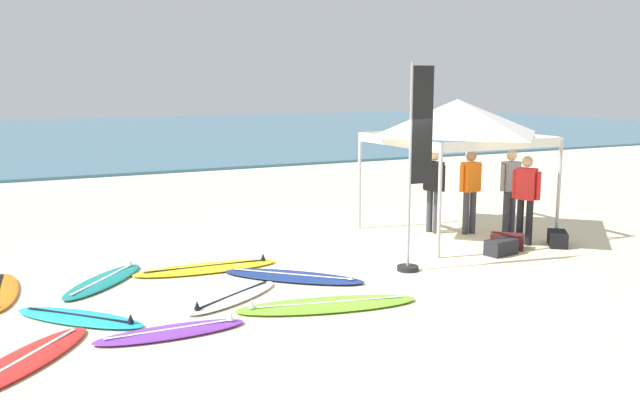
# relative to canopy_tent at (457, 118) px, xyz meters

# --- Properties ---
(ground_plane) EXTENTS (80.00, 80.00, 0.00)m
(ground_plane) POSITION_rel_canopy_tent_xyz_m (-3.17, -1.18, -2.39)
(ground_plane) COLOR beige
(sea) EXTENTS (80.00, 36.00, 0.10)m
(sea) POSITION_rel_canopy_tent_xyz_m (-3.17, 30.06, -2.34)
(sea) COLOR #386B84
(sea) RESTS_ON ground
(canopy_tent) EXTENTS (2.94, 2.94, 2.75)m
(canopy_tent) POSITION_rel_canopy_tent_xyz_m (0.00, 0.00, 0.00)
(canopy_tent) COLOR #B7B7BC
(canopy_tent) RESTS_ON ground
(surfboard_cyan) EXTENTS (1.73, 1.81, 0.19)m
(surfboard_cyan) POSITION_rel_canopy_tent_xyz_m (-7.58, -1.97, -2.35)
(surfboard_cyan) COLOR #23B2CC
(surfboard_cyan) RESTS_ON ground
(surfboard_white) EXTENTS (1.84, 1.38, 0.19)m
(surfboard_white) POSITION_rel_canopy_tent_xyz_m (-5.48, -2.04, -2.35)
(surfboard_white) COLOR white
(surfboard_white) RESTS_ON ground
(surfboard_red) EXTENTS (1.91, 2.03, 0.19)m
(surfboard_red) POSITION_rel_canopy_tent_xyz_m (-8.34, -3.19, -2.35)
(surfboard_red) COLOR red
(surfboard_red) RESTS_ON ground
(surfboard_navy) EXTENTS (2.13, 2.09, 0.19)m
(surfboard_navy) POSITION_rel_canopy_tent_xyz_m (-4.25, -1.44, -2.35)
(surfboard_navy) COLOR navy
(surfboard_navy) RESTS_ON ground
(surfboard_teal) EXTENTS (1.75, 1.91, 0.19)m
(surfboard_teal) POSITION_rel_canopy_tent_xyz_m (-7.00, -0.35, -2.35)
(surfboard_teal) COLOR #19847F
(surfboard_teal) RESTS_ON ground
(surfboard_yellow) EXTENTS (2.46, 0.79, 0.19)m
(surfboard_yellow) POSITION_rel_canopy_tent_xyz_m (-5.33, -0.33, -2.35)
(surfboard_yellow) COLOR yellow
(surfboard_yellow) RESTS_ON ground
(surfboard_lime) EXTENTS (2.66, 1.26, 0.19)m
(surfboard_lime) POSITION_rel_canopy_tent_xyz_m (-4.42, -2.95, -2.35)
(surfboard_lime) COLOR #7AD12D
(surfboard_lime) RESTS_ON ground
(surfboard_purple) EXTENTS (1.91, 0.55, 0.19)m
(surfboard_purple) POSITION_rel_canopy_tent_xyz_m (-6.63, -3.02, -2.35)
(surfboard_purple) COLOR purple
(surfboard_purple) RESTS_ON ground
(person_orange) EXTENTS (0.55, 0.23, 1.71)m
(person_orange) POSITION_rel_canopy_tent_xyz_m (0.35, -0.05, -1.40)
(person_orange) COLOR #383842
(person_orange) RESTS_ON ground
(person_red) EXTENTS (0.36, 0.50, 1.71)m
(person_red) POSITION_rel_canopy_tent_xyz_m (0.68, -1.30, -1.40)
(person_red) COLOR black
(person_red) RESTS_ON ground
(person_grey) EXTENTS (0.55, 0.25, 1.71)m
(person_grey) POSITION_rel_canopy_tent_xyz_m (1.15, -0.34, -1.40)
(person_grey) COLOR #383842
(person_grey) RESTS_ON ground
(person_black) EXTENTS (0.31, 0.53, 1.71)m
(person_black) POSITION_rel_canopy_tent_xyz_m (-0.25, 0.37, -1.40)
(person_black) COLOR #383842
(person_black) RESTS_ON ground
(banner_flag) EXTENTS (0.60, 0.36, 3.40)m
(banner_flag) POSITION_rel_canopy_tent_xyz_m (-2.24, -1.87, -0.81)
(banner_flag) COLOR #99999E
(banner_flag) RESTS_ON ground
(gear_bag_near_tent) EXTENTS (0.62, 0.67, 0.28)m
(gear_bag_near_tent) POSITION_rel_canopy_tent_xyz_m (1.18, -1.68, -2.25)
(gear_bag_near_tent) COLOR black
(gear_bag_near_tent) RESTS_ON ground
(gear_bag_by_pole) EXTENTS (0.65, 0.43, 0.28)m
(gear_bag_by_pole) POSITION_rel_canopy_tent_xyz_m (-0.24, -1.72, -2.25)
(gear_bag_by_pole) COLOR #232328
(gear_bag_by_pole) RESTS_ON ground
(gear_bag_on_sand) EXTENTS (0.65, 0.65, 0.28)m
(gear_bag_on_sand) POSITION_rel_canopy_tent_xyz_m (0.16, -1.42, -2.25)
(gear_bag_on_sand) COLOR #4C1919
(gear_bag_on_sand) RESTS_ON ground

